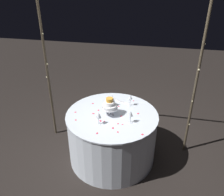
{
  "coord_description": "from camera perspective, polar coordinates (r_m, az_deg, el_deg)",
  "views": [
    {
      "loc": [
        0.54,
        -2.63,
        2.47
      ],
      "look_at": [
        0.0,
        0.0,
        1.0
      ],
      "focal_mm": 37.51,
      "sensor_mm": 36.0,
      "label": 1
    }
  ],
  "objects": [
    {
      "name": "wine_glass_0",
      "position": [
        2.94,
        -3.27,
        -4.32
      ],
      "size": [
        0.06,
        0.06,
        0.17
      ],
      "color": "silver",
      "rests_on": "main_table"
    },
    {
      "name": "rose_petal_13",
      "position": [
        2.86,
        1.44,
        -8.3
      ],
      "size": [
        0.03,
        0.04,
        0.0
      ],
      "primitive_type": "ellipsoid",
      "rotation": [
        0.0,
        0.0,
        2.07
      ],
      "color": "#E02D47",
      "rests_on": "main_table"
    },
    {
      "name": "rose_petal_8",
      "position": [
        2.99,
        2.59,
        -6.44
      ],
      "size": [
        0.03,
        0.03,
        0.0
      ],
      "primitive_type": "ellipsoid",
      "rotation": [
        0.0,
        0.0,
        0.53
      ],
      "color": "#E02D47",
      "rests_on": "main_table"
    },
    {
      "name": "rose_petal_7",
      "position": [
        3.06,
        -2.82,
        -5.59
      ],
      "size": [
        0.04,
        0.04,
        0.0
      ],
      "primitive_type": "ellipsoid",
      "rotation": [
        0.0,
        0.0,
        1.92
      ],
      "color": "#E02D47",
      "rests_on": "main_table"
    },
    {
      "name": "main_table",
      "position": [
        3.41,
        0.0,
        -9.32
      ],
      "size": [
        1.26,
        1.26,
        0.75
      ],
      "color": "silver",
      "rests_on": "ground"
    },
    {
      "name": "rose_petal_4",
      "position": [
        3.45,
        -4.7,
        -1.34
      ],
      "size": [
        0.03,
        0.02,
        0.0
      ],
      "primitive_type": "ellipsoid",
      "rotation": [
        0.0,
        0.0,
        0.08
      ],
      "color": "#E02D47",
      "rests_on": "main_table"
    },
    {
      "name": "wine_glass_3",
      "position": [
        3.32,
        -0.0,
        -0.06
      ],
      "size": [
        0.06,
        0.06,
        0.17
      ],
      "color": "silver",
      "rests_on": "main_table"
    },
    {
      "name": "rose_petal_9",
      "position": [
        2.93,
        0.22,
        -7.32
      ],
      "size": [
        0.03,
        0.04,
        0.0
      ],
      "primitive_type": "ellipsoid",
      "rotation": [
        0.0,
        0.0,
        4.92
      ],
      "color": "#E02D47",
      "rests_on": "main_table"
    },
    {
      "name": "rose_petal_2",
      "position": [
        3.52,
        5.23,
        -0.68
      ],
      "size": [
        0.03,
        0.02,
        0.0
      ],
      "primitive_type": "ellipsoid",
      "rotation": [
        0.0,
        0.0,
        2.9
      ],
      "color": "#E02D47",
      "rests_on": "main_table"
    },
    {
      "name": "rose_petal_17",
      "position": [
        3.21,
        -4.58,
        -3.8
      ],
      "size": [
        0.03,
        0.02,
        0.0
      ],
      "primitive_type": "ellipsoid",
      "rotation": [
        0.0,
        0.0,
        3.18
      ],
      "color": "#E02D47",
      "rests_on": "main_table"
    },
    {
      "name": "cake_knife",
      "position": [
        3.48,
        2.55,
        -0.91
      ],
      "size": [
        0.27,
        0.15,
        0.01
      ],
      "color": "silver",
      "rests_on": "main_table"
    },
    {
      "name": "decorative_arch",
      "position": [
        3.2,
        1.4,
        11.21
      ],
      "size": [
        2.2,
        0.06,
        2.32
      ],
      "color": "#473D2D",
      "rests_on": "ground"
    },
    {
      "name": "rose_petal_12",
      "position": [
        3.15,
        2.24,
        -4.43
      ],
      "size": [
        0.04,
        0.04,
        0.0
      ],
      "primitive_type": "ellipsoid",
      "rotation": [
        0.0,
        0.0,
        0.48
      ],
      "color": "#E02D47",
      "rests_on": "main_table"
    },
    {
      "name": "rose_petal_11",
      "position": [
        2.84,
        7.42,
        -8.8
      ],
      "size": [
        0.04,
        0.04,
        0.0
      ],
      "primitive_type": "ellipsoid",
      "rotation": [
        0.0,
        0.0,
        3.81
      ],
      "color": "#E02D47",
      "rests_on": "main_table"
    },
    {
      "name": "rose_petal_15",
      "position": [
        2.85,
        -3.63,
        -8.57
      ],
      "size": [
        0.03,
        0.04,
        0.0
      ],
      "primitive_type": "ellipsoid",
      "rotation": [
        0.0,
        0.0,
        1.38
      ],
      "color": "#E02D47",
      "rests_on": "main_table"
    },
    {
      "name": "wine_glass_1",
      "position": [
        2.97,
        4.54,
        -3.87
      ],
      "size": [
        0.06,
        0.06,
        0.18
      ],
      "color": "silver",
      "rests_on": "main_table"
    },
    {
      "name": "rose_petal_10",
      "position": [
        3.28,
        -3.32,
        -3.0
      ],
      "size": [
        0.04,
        0.04,
        0.0
      ],
      "primitive_type": "ellipsoid",
      "rotation": [
        0.0,
        0.0,
        2.1
      ],
      "color": "#E02D47",
      "rests_on": "main_table"
    },
    {
      "name": "ground_plane",
      "position": [
        3.65,
        0.0,
        -13.98
      ],
      "size": [
        12.0,
        12.0,
        0.0
      ],
      "primitive_type": "plane",
      "color": "black"
    },
    {
      "name": "rose_petal_14",
      "position": [
        3.05,
        -1.92,
        -5.73
      ],
      "size": [
        0.03,
        0.03,
        0.0
      ],
      "primitive_type": "ellipsoid",
      "rotation": [
        0.0,
        0.0,
        5.06
      ],
      "color": "#E02D47",
      "rests_on": "main_table"
    },
    {
      "name": "rose_petal_3",
      "position": [
        3.37,
        1.63,
        -2.04
      ],
      "size": [
        0.03,
        0.03,
        0.0
      ],
      "primitive_type": "ellipsoid",
      "rotation": [
        0.0,
        0.0,
        2.86
      ],
      "color": "#E02D47",
      "rests_on": "main_table"
    },
    {
      "name": "tiered_cake",
      "position": [
        3.11,
        -0.59,
        -1.78
      ],
      "size": [
        0.22,
        0.22,
        0.25
      ],
      "color": "silver",
      "rests_on": "main_table"
    },
    {
      "name": "rose_petal_1",
      "position": [
        3.0,
        1.46,
        -6.28
      ],
      "size": [
        0.03,
        0.04,
        0.0
      ],
      "primitive_type": "ellipsoid",
      "rotation": [
        0.0,
        0.0,
        4.44
      ],
      "color": "#E02D47",
      "rests_on": "main_table"
    },
    {
      "name": "rose_petal_0",
      "position": [
        3.27,
        -8.91,
        -3.42
      ],
      "size": [
        0.03,
        0.02,
        0.0
      ],
      "primitive_type": "ellipsoid",
      "rotation": [
        0.0,
        0.0,
        3.14
      ],
      "color": "#E02D47",
      "rests_on": "main_table"
    },
    {
      "name": "rose_petal_16",
      "position": [
        3.22,
        6.39,
        -3.79
      ],
      "size": [
        0.04,
        0.04,
        0.0
      ],
      "primitive_type": "ellipsoid",
      "rotation": [
        0.0,
        0.0,
        4.13
      ],
      "color": "#E02D47",
      "rests_on": "main_table"
    },
    {
      "name": "rose_petal_5",
      "position": [
        3.32,
        -0.21,
        -2.53
      ],
      "size": [
        0.03,
        0.02,
        0.0
      ],
      "primitive_type": "ellipsoid",
      "rotation": [
        0.0,
        0.0,
        6.15
      ],
      "color": "#E02D47",
      "rests_on": "main_table"
    },
    {
      "name": "rose_petal_6",
      "position": [
        3.11,
        -8.83,
        -5.32
      ],
      "size": [
        0.04,
        0.03,
        0.0
      ],
      "primitive_type": "ellipsoid",
      "rotation": [
        0.0,
        0.0,
        2.66
      ],
      "color": "#E02D47",
      "rests_on": "main_table"
    },
    {
      "name": "wine_glass_2",
      "position": [
        3.34,
        4.46,
        0.1
      ],
      "size": [
        0.06,
        0.06,
        0.17
      ],
      "color": "silver",
      "rests_on": "main_table"
    }
  ]
}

